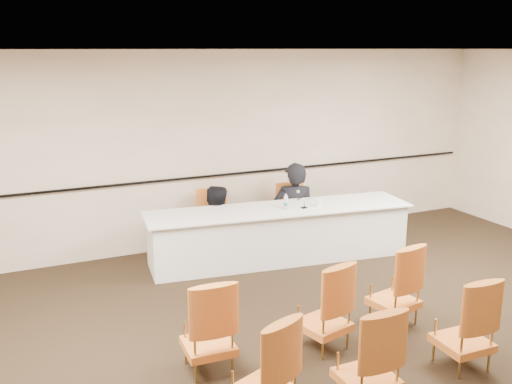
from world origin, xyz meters
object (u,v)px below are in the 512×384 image
panelist_second (215,237)px  aud_chair_front_left (208,324)px  panelist_main (294,219)px  coffee_cup (319,202)px  panelist_second_chair (215,222)px  aud_chair_back_right (464,321)px  water_bottle (286,201)px  aud_chair_front_mid (324,305)px  aud_chair_back_mid (368,355)px  panel_table (279,234)px  drinking_glass (289,206)px  panelist_main_chair (294,215)px  microphone (304,200)px  aud_chair_back_left (264,368)px  aud_chair_front_right (395,283)px

panelist_second → aud_chair_front_left: (-1.22, -3.04, 0.24)m
panelist_main → coffee_cup: panelist_main is taller
panelist_second_chair → aud_chair_back_right: size_ratio=1.00×
water_bottle → aud_chair_front_mid: size_ratio=0.22×
panelist_second_chair → aud_chair_back_mid: 4.14m
aud_chair_back_right → coffee_cup: bearing=86.9°
coffee_cup → aud_chair_front_mid: aud_chair_front_mid is taller
panel_table → drinking_glass: bearing=-45.3°
panelist_main_chair → microphone: bearing=-99.4°
aud_chair_back_left → aud_chair_front_right: bearing=3.5°
aud_chair_front_left → aud_chair_back_left: bearing=-77.3°
panelist_second → aud_chair_back_left: bearing=94.0°
panelist_second → aud_chair_front_mid: size_ratio=1.68×
panelist_second_chair → microphone: bearing=-30.3°
panel_table → panelist_main_chair: bearing=51.9°
aud_chair_front_mid → aud_chair_back_right: same height
panelist_main → aud_chair_front_left: bearing=72.1°
panelist_second → aud_chair_back_mid: size_ratio=1.68×
panel_table → aud_chair_back_mid: aud_chair_back_mid is taller
aud_chair_front_mid → aud_chair_back_left: same height
water_bottle → panelist_main: bearing=51.0°
coffee_cup → aud_chair_front_mid: (-1.31, -2.30, -0.36)m
coffee_cup → aud_chair_front_right: bearing=-98.0°
panel_table → panelist_main: (0.52, 0.51, 0.02)m
panelist_second_chair → aud_chair_back_mid: same height
aud_chair_front_right → aud_chair_front_mid: bearing=177.4°
panelist_second_chair → aud_chair_front_mid: (0.00, -3.13, 0.00)m
panelist_second → coffee_cup: 1.66m
microphone → panelist_main_chair: bearing=60.2°
water_bottle → aud_chair_front_left: size_ratio=0.22×
panelist_second_chair → aud_chair_front_left: 3.27m
panelist_main → aud_chair_front_mid: bearing=89.8°
drinking_glass → aud_chair_back_mid: 3.51m
aud_chair_front_left → coffee_cup: bearing=44.5°
aud_chair_front_left → panelist_second_chair: bearing=71.5°
aud_chair_front_right → panelist_main_chair: bearing=74.2°
panelist_main_chair → panelist_second: panelist_second is taller
panelist_main → panelist_second_chair: 1.28m
panel_table → water_bottle: bearing=-3.2°
water_bottle → microphone: bearing=-30.5°
aud_chair_front_right → aud_chair_back_mid: bearing=-146.3°
coffee_cup → aud_chair_back_mid: 3.64m
microphone → aud_chair_back_right: size_ratio=0.26×
panel_table → panelist_main_chair: (0.52, 0.51, 0.09)m
panelist_main_chair → aud_chair_back_mid: size_ratio=1.00×
aud_chair_back_left → water_bottle: bearing=38.5°
panel_table → panelist_main_chair: size_ratio=4.07×
panelist_second_chair → aud_chair_back_right: same height
panelist_main → aud_chair_back_right: (-0.23, -3.85, 0.07)m
aud_chair_front_left → aud_chair_front_right: same height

